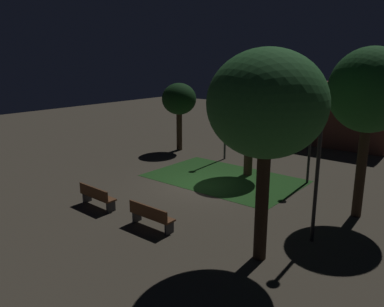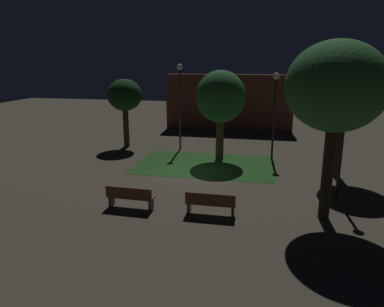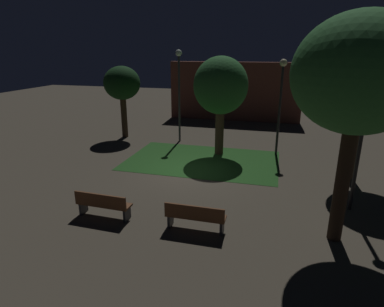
# 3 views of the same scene
# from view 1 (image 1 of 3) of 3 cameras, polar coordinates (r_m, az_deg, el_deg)

# --- Properties ---
(ground_plane) EXTENTS (60.00, 60.00, 0.00)m
(ground_plane) POSITION_cam_1_polar(r_m,az_deg,el_deg) (17.89, 1.17, -4.79)
(ground_plane) COLOR #4C4438
(grass_lawn) EXTENTS (7.27, 4.75, 0.01)m
(grass_lawn) POSITION_cam_1_polar(r_m,az_deg,el_deg) (18.94, 4.77, -3.72)
(grass_lawn) COLOR #23511E
(grass_lawn) RESTS_ON ground
(bench_front_left) EXTENTS (1.81, 0.54, 0.88)m
(bench_front_left) POSITION_cam_1_polar(r_m,az_deg,el_deg) (15.68, -14.09, -6.15)
(bench_front_left) COLOR brown
(bench_front_left) RESTS_ON ground
(bench_path_side) EXTENTS (1.80, 0.48, 0.88)m
(bench_path_side) POSITION_cam_1_polar(r_m,az_deg,el_deg) (13.50, -6.20, -9.19)
(bench_path_side) COLOR brown
(bench_path_side) RESTS_ON ground
(tree_lawn_side) EXTENTS (2.86, 2.86, 6.21)m
(tree_lawn_side) POSITION_cam_1_polar(r_m,az_deg,el_deg) (14.80, 25.08, 8.39)
(tree_lawn_side) COLOR #38281C
(tree_lawn_side) RESTS_ON ground
(tree_tall_center) EXTENTS (2.16, 2.16, 4.28)m
(tree_tall_center) POSITION_cam_1_polar(r_m,az_deg,el_deg) (24.12, -1.95, 8.01)
(tree_tall_center) COLOR #423021
(tree_tall_center) RESTS_ON ground
(tree_left_canopy) EXTENTS (3.27, 3.27, 6.10)m
(tree_left_canopy) POSITION_cam_1_polar(r_m,az_deg,el_deg) (10.54, 11.10, 7.08)
(tree_left_canopy) COLOR #2D2116
(tree_left_canopy) RESTS_ON ground
(tree_back_right) EXTENTS (2.68, 2.68, 4.91)m
(tree_back_right) POSITION_cam_1_polar(r_m,az_deg,el_deg) (18.95, 8.69, 6.85)
(tree_back_right) COLOR #423021
(tree_back_right) RESTS_ON ground
(lamp_post_path_center) EXTENTS (0.36, 0.36, 4.78)m
(lamp_post_path_center) POSITION_cam_1_polar(r_m,az_deg,el_deg) (12.29, 18.56, 1.27)
(lamp_post_path_center) COLOR black
(lamp_post_path_center) RESTS_ON ground
(lamp_post_plaza_west) EXTENTS (0.36, 0.36, 5.18)m
(lamp_post_plaza_west) POSITION_cam_1_polar(r_m,az_deg,el_deg) (21.92, 5.07, 7.96)
(lamp_post_plaza_west) COLOR #333338
(lamp_post_plaza_west) RESTS_ON ground
(lamp_post_near_wall) EXTENTS (0.36, 0.36, 4.76)m
(lamp_post_near_wall) POSITION_cam_1_polar(r_m,az_deg,el_deg) (18.32, 17.55, 5.36)
(lamp_post_near_wall) COLOR black
(lamp_post_near_wall) RESTS_ON ground
(building_wall_backdrop) EXTENTS (9.81, 0.80, 4.32)m
(building_wall_backdrop) POSITION_cam_1_polar(r_m,az_deg,el_deg) (27.05, 17.28, 5.79)
(building_wall_backdrop) COLOR brown
(building_wall_backdrop) RESTS_ON ground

